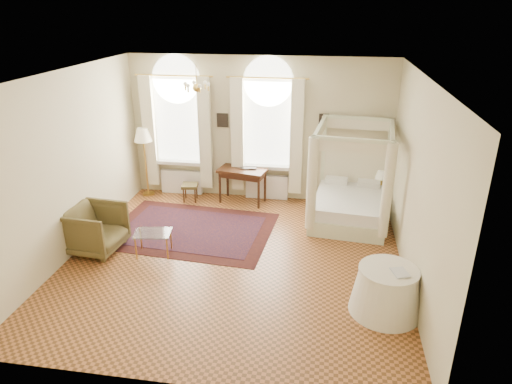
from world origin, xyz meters
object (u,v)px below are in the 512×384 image
nightstand (375,198)px  stool (190,187)px  floor_lamp (143,138)px  side_table (386,291)px  canopy_bed (350,201)px  writing_desk (242,174)px  coffee_table (153,235)px  armchair (95,229)px

nightstand → stool: size_ratio=1.31×
floor_lamp → side_table: floor_lamp is taller
nightstand → canopy_bed: bearing=-129.1°
writing_desk → coffee_table: (-1.18, -2.64, -0.29)m
stool → armchair: bearing=-112.6°
armchair → side_table: 5.29m
armchair → stool: bearing=-17.6°
writing_desk → stool: (-1.24, -0.11, -0.35)m
canopy_bed → coffee_table: bearing=-151.1°
canopy_bed → coffee_table: 4.12m
canopy_bed → nightstand: size_ratio=3.83×
stool → side_table: bearing=-41.1°
canopy_bed → writing_desk: size_ratio=1.77×
stool → floor_lamp: size_ratio=0.25×
canopy_bed → nightstand: bearing=50.9°
nightstand → floor_lamp: (-5.40, 0.00, 1.14)m
nightstand → coffee_table: nightstand is taller
canopy_bed → stool: size_ratio=5.04×
writing_desk → side_table: size_ratio=1.09×
coffee_table → side_table: size_ratio=0.67×
stool → side_table: size_ratio=0.38×
side_table → nightstand: bearing=87.8°
canopy_bed → armchair: canopy_bed is taller
side_table → canopy_bed: bearing=98.6°
nightstand → floor_lamp: size_ratio=0.33×
nightstand → floor_lamp: 5.52m
canopy_bed → nightstand: 0.98m
canopy_bed → floor_lamp: bearing=171.2°
canopy_bed → writing_desk: canopy_bed is taller
armchair → nightstand: bearing=-57.6°
writing_desk → floor_lamp: (-2.37, 0.10, 0.72)m
writing_desk → coffee_table: size_ratio=1.64×
stool → armchair: (-1.06, -2.55, 0.10)m
writing_desk → floor_lamp: floor_lamp is taller
nightstand → writing_desk: writing_desk is taller
writing_desk → stool: 1.29m
floor_lamp → armchair: bearing=-88.6°
side_table → writing_desk: bearing=127.9°
writing_desk → stool: bearing=-174.8°
canopy_bed → floor_lamp: canopy_bed is taller
stool → coffee_table: coffee_table is taller
nightstand → side_table: side_table is taller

